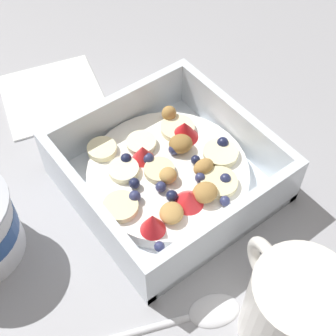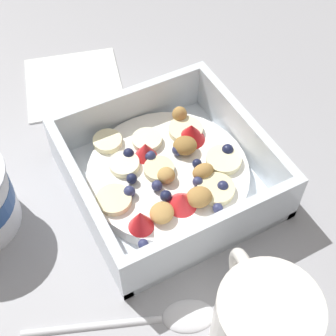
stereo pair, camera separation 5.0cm
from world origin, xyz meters
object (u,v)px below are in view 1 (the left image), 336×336
(folded_napkin, at_px, (52,94))
(coffee_mug, at_px, (292,308))
(fruit_bowl, at_px, (168,173))
(spoon, at_px, (186,317))

(folded_napkin, bearing_deg, coffee_mug, -177.47)
(fruit_bowl, xyz_separation_m, coffee_mug, (-0.19, 0.02, 0.02))
(spoon, height_order, folded_napkin, spoon)
(fruit_bowl, bearing_deg, coffee_mug, 175.30)
(fruit_bowl, distance_m, folded_napkin, 0.20)
(coffee_mug, bearing_deg, folded_napkin, 2.53)
(fruit_bowl, relative_size, coffee_mug, 1.79)
(fruit_bowl, height_order, folded_napkin, fruit_bowl)
(coffee_mug, distance_m, folded_napkin, 0.39)
(spoon, bearing_deg, coffee_mug, -133.05)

